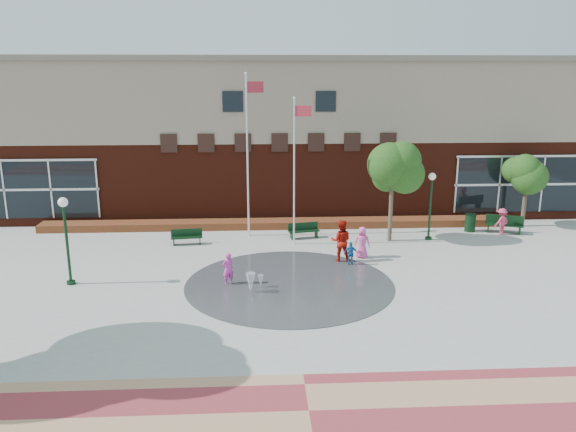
{
  "coord_description": "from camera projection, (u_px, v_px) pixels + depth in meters",
  "views": [
    {
      "loc": [
        -1.2,
        -18.2,
        8.29
      ],
      "look_at": [
        0.0,
        4.0,
        2.6
      ],
      "focal_mm": 35.0,
      "sensor_mm": 36.0,
      "label": 1
    }
  ],
  "objects": [
    {
      "name": "ground",
      "position": [
        294.0,
        316.0,
        19.72
      ],
      "size": [
        120.0,
        120.0,
        0.0
      ],
      "primitive_type": "plane",
      "color": "#666056",
      "rests_on": "ground"
    },
    {
      "name": "plaza_concrete",
      "position": [
        288.0,
        276.0,
        23.59
      ],
      "size": [
        46.0,
        18.0,
        0.01
      ],
      "primitive_type": "cube",
      "color": "#A8A8A0",
      "rests_on": "ground"
    },
    {
      "name": "splash_pad",
      "position": [
        289.0,
        284.0,
        22.62
      ],
      "size": [
        8.4,
        8.4,
        0.01
      ],
      "primitive_type": "cylinder",
      "color": "#383A3D",
      "rests_on": "ground"
    },
    {
      "name": "library_building",
      "position": [
        277.0,
        132.0,
        35.48
      ],
      "size": [
        44.4,
        10.4,
        9.2
      ],
      "color": "#4D180D",
      "rests_on": "ground"
    },
    {
      "name": "flower_bed",
      "position": [
        281.0,
        228.0,
        30.94
      ],
      "size": [
        26.0,
        1.2,
        0.4
      ],
      "primitive_type": "cube",
      "color": "#A2081A",
      "rests_on": "ground"
    },
    {
      "name": "flagpole_left",
      "position": [
        248.0,
        147.0,
        28.25
      ],
      "size": [
        0.93,
        0.38,
        8.33
      ],
      "rotation": [
        0.0,
        0.0,
        0.33
      ],
      "color": "silver",
      "rests_on": "ground"
    },
    {
      "name": "flagpole_right",
      "position": [
        295.0,
        164.0,
        26.88
      ],
      "size": [
        0.87,
        0.27,
        7.21
      ],
      "rotation": [
        0.0,
        0.0,
        -0.23
      ],
      "color": "silver",
      "rests_on": "ground"
    },
    {
      "name": "lamp_left",
      "position": [
        66.0,
        231.0,
        22.08
      ],
      "size": [
        0.38,
        0.38,
        3.6
      ],
      "color": "black",
      "rests_on": "ground"
    },
    {
      "name": "lamp_right",
      "position": [
        431.0,
        199.0,
        28.15
      ],
      "size": [
        0.37,
        0.37,
        3.47
      ],
      "color": "black",
      "rests_on": "ground"
    },
    {
      "name": "bench_left",
      "position": [
        187.0,
        240.0,
        27.8
      ],
      "size": [
        1.57,
        0.59,
        0.77
      ],
      "rotation": [
        0.0,
        0.0,
        0.11
      ],
      "color": "black",
      "rests_on": "ground"
    },
    {
      "name": "bench_mid",
      "position": [
        304.0,
        234.0,
        28.86
      ],
      "size": [
        1.64,
        0.76,
        0.8
      ],
      "rotation": [
        0.0,
        0.0,
        0.21
      ],
      "color": "black",
      "rests_on": "ground"
    },
    {
      "name": "bench_right",
      "position": [
        504.0,
        228.0,
        29.77
      ],
      "size": [
        1.95,
        1.18,
        0.95
      ],
      "rotation": [
        0.0,
        0.0,
        -0.38
      ],
      "color": "black",
      "rests_on": "ground"
    },
    {
      "name": "trash_can",
      "position": [
        470.0,
        223.0,
        30.03
      ],
      "size": [
        0.59,
        0.59,
        0.98
      ],
      "color": "black",
      "rests_on": "ground"
    },
    {
      "name": "tree_mid",
      "position": [
        393.0,
        171.0,
        27.58
      ],
      "size": [
        2.94,
        2.94,
        4.97
      ],
      "color": "#413629",
      "rests_on": "ground"
    },
    {
      "name": "tree_small_right",
      "position": [
        528.0,
        172.0,
        30.41
      ],
      "size": [
        2.45,
        2.45,
        4.18
      ],
      "color": "#413629",
      "rests_on": "ground"
    },
    {
      "name": "water_jet_a",
      "position": [
        251.0,
        293.0,
        21.73
      ],
      "size": [
        0.4,
        0.4,
        0.78
      ],
      "primitive_type": "cone",
      "rotation": [
        3.14,
        0.0,
        0.0
      ],
      "color": "white",
      "rests_on": "ground"
    },
    {
      "name": "water_jet_b",
      "position": [
        261.0,
        288.0,
        22.25
      ],
      "size": [
        0.22,
        0.22,
        0.51
      ],
      "primitive_type": "cone",
      "rotation": [
        3.14,
        0.0,
        0.0
      ],
      "color": "white",
      "rests_on": "ground"
    },
    {
      "name": "child_splash",
      "position": [
        228.0,
        269.0,
        22.47
      ],
      "size": [
        0.58,
        0.52,
        1.34
      ],
      "primitive_type": "imported",
      "rotation": [
        0.0,
        0.0,
        3.66
      ],
      "color": "#EB41B8",
      "rests_on": "ground"
    },
    {
      "name": "adult_red",
      "position": [
        341.0,
        241.0,
        25.19
      ],
      "size": [
        1.05,
        0.88,
        1.92
      ],
      "primitive_type": "imported",
      "rotation": [
        0.0,
        0.0,
        2.96
      ],
      "color": "#B0140A",
      "rests_on": "ground"
    },
    {
      "name": "adult_pink",
      "position": [
        362.0,
        242.0,
        25.71
      ],
      "size": [
        0.84,
        0.69,
        1.48
      ],
      "primitive_type": "imported",
      "rotation": [
        0.0,
        0.0,
        2.79
      ],
      "color": "#E753A5",
      "rests_on": "ground"
    },
    {
      "name": "child_blue",
      "position": [
        351.0,
        254.0,
        24.76
      ],
      "size": [
        0.63,
        0.26,
        1.08
      ],
      "primitive_type": "imported",
      "rotation": [
        0.0,
        0.0,
        3.14
      ],
      "color": "#1E64B0",
      "rests_on": "ground"
    },
    {
      "name": "person_bench",
      "position": [
        502.0,
        222.0,
        29.4
      ],
      "size": [
        1.06,
        0.87,
        1.43
      ],
      "primitive_type": "imported",
      "rotation": [
        0.0,
        0.0,
        3.58
      ],
      "color": "#D63D63",
      "rests_on": "ground"
    }
  ]
}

